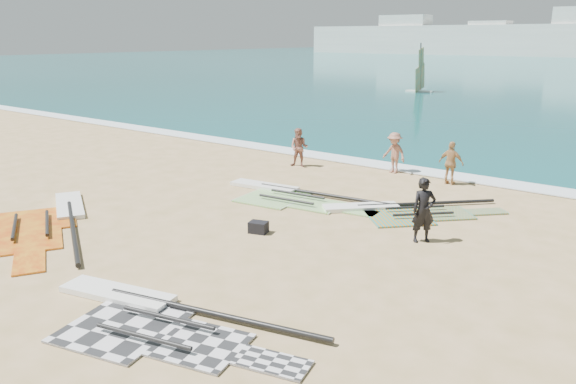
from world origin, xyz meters
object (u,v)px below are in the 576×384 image
Objects in this scene: rig_green at (286,195)px; rig_grey at (150,316)px; gear_bag_near at (258,227)px; rig_orange at (400,211)px; rig_red at (51,221)px; beachgoer_left at (299,148)px; person_wetsuit at (424,210)px; beachgoer_back at (451,163)px; beachgoer_mid at (394,153)px.

rig_grey is at bearing -76.06° from rig_green.
rig_orange is at bearing 61.17° from gear_bag_near.
beachgoer_left is (1.37, 9.91, 0.72)m from rig_red.
person_wetsuit is 6.18m from beachgoer_back.
rig_red reaches higher than rig_orange.
rig_green is at bearing 121.22° from person_wetsuit.
person_wetsuit is (2.27, 6.86, 0.78)m from rig_grey.
gear_bag_near is at bearing -164.43° from rig_orange.
rig_orange is at bearing 83.80° from person_wetsuit.
rig_red is at bearing -127.18° from rig_green.
rig_red reaches higher than rig_grey.
person_wetsuit reaches higher than beachgoer_mid.
rig_grey is 1.01× the size of rig_green.
rig_red is (-6.67, 1.93, 0.00)m from rig_grey.
rig_red is at bearing 163.08° from person_wetsuit.
rig_grey is at bearing -69.71° from beachgoer_mid.
rig_green is 1.00× the size of rig_red.
person_wetsuit reaches higher than gear_bag_near.
beachgoer_back is (7.27, 10.89, 0.71)m from rig_red.
rig_red is 3.54× the size of person_wetsuit.
beachgoer_back reaches higher than rig_orange.
beachgoer_left is (-5.30, 11.84, 0.72)m from rig_grey.
rig_grey is 7.27m from person_wetsuit.
beachgoer_back is at bearing 86.03° from rig_red.
rig_grey is at bearing -73.04° from gear_bag_near.
person_wetsuit is at bearing 58.15° from rig_grey.
person_wetsuit is at bearing -95.98° from rig_orange.
beachgoer_left is at bearing 100.54° from rig_grey.
rig_orange is 5.11m from beachgoer_mid.
rig_green is 4.43m from beachgoer_left.
rig_grey is 8.65m from rig_green.
rig_orange is 3.10× the size of beachgoer_back.
person_wetsuit is 7.50m from beachgoer_mid.
rig_orange is 3.04× the size of beachgoer_mid.
rig_green is at bearing 144.63° from rig_orange.
rig_orange is (3.75, 0.68, -0.00)m from rig_green.
beachgoer_left is at bearing 9.75° from beachgoer_back.
beachgoer_left is at bearing 107.25° from rig_orange.
rig_red is 3.86× the size of beachgoer_back.
rig_red is 10.03m from beachgoer_left.
person_wetsuit is 1.09× the size of beachgoer_back.
beachgoer_mid reaches higher than beachgoer_back.
rig_green is 5.29m from beachgoer_mid.
beachgoer_mid is 2.42m from beachgoer_back.
beachgoer_left is (-7.57, 4.97, -0.06)m from person_wetsuit.
beachgoer_mid reaches higher than rig_grey.
beachgoer_back reaches higher than gear_bag_near.
gear_bag_near is at bearing -79.62° from beachgoer_left.
person_wetsuit is 1.08× the size of beachgoer_left.
person_wetsuit reaches higher than beachgoer_back.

